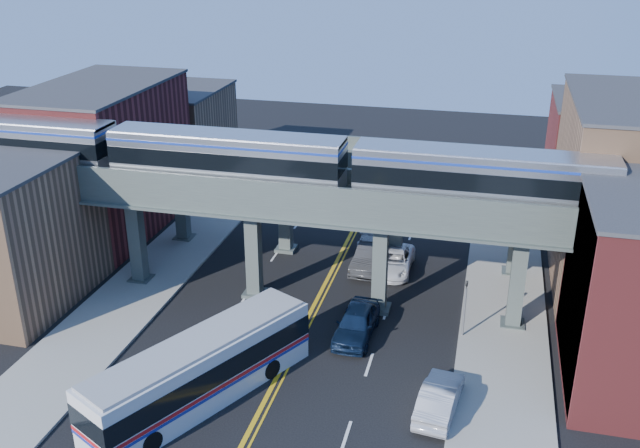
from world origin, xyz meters
The scene contains 20 objects.
ground centered at (0.00, 0.00, 0.00)m, with size 120.00×120.00×0.00m, color black.
sidewalk_west centered at (-11.50, 10.00, 0.08)m, with size 5.00×70.00×0.16m, color gray.
sidewalk_east centered at (11.50, 10.00, 0.08)m, with size 5.00×70.00×0.16m, color gray.
building_west_a centered at (-18.50, 4.00, 4.50)m, with size 8.00×10.00×9.00m, color #926A4C.
building_west_b centered at (-18.50, 16.00, 5.50)m, with size 8.00×14.00×11.00m, color maroon.
building_west_c centered at (-18.50, 29.00, 4.00)m, with size 8.00×10.00×8.00m, color #926A4C.
building_east_b centered at (18.50, 16.00, 6.00)m, with size 8.00×14.00×12.00m, color #926A4C.
building_east_c centered at (18.50, 29.00, 4.50)m, with size 8.00×10.00×9.00m, color maroon.
mural_panel centered at (14.55, 4.00, 4.75)m, with size 0.10×9.50×9.50m, color teal.
elevated_viaduct_near centered at (0.00, 8.00, 6.47)m, with size 52.00×3.60×7.40m.
elevated_viaduct_far centered at (0.00, 15.00, 6.47)m, with size 52.00×3.60×7.40m.
transit_train centered at (-5.44, 8.00, 9.14)m, with size 44.05×2.76×3.21m.
stop_sign centered at (0.30, 3.00, 1.76)m, with size 0.76×0.09×2.63m.
traffic_signal centered at (9.20, 6.00, 2.30)m, with size 0.15×0.18×4.10m.
transit_bus centered at (-3.05, -2.93, 1.68)m, with size 8.35×12.53×3.26m.
car_lane_a centered at (3.25, 4.69, 0.87)m, with size 2.06×5.13×1.75m, color #0D1B33.
car_lane_b centered at (2.53, 13.66, 0.89)m, with size 1.87×5.38×1.77m, color #303032.
car_lane_c centered at (4.11, 13.56, 0.73)m, with size 2.41×5.22×1.45m, color white.
car_lane_d centered at (2.04, 17.59, 0.73)m, with size 2.05×5.05×1.46m, color #A2A2A7.
car_parked_curb centered at (8.50, -1.12, 0.79)m, with size 1.68×4.80×1.58m, color #A6A6AA.
Camera 1 is at (9.71, -30.13, 21.99)m, focal length 40.00 mm.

